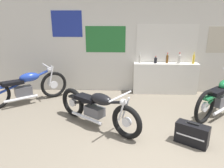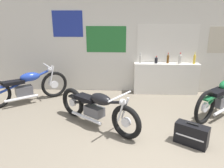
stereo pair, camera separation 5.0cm
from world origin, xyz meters
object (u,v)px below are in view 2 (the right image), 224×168
(motorcycle_black, at_px, (97,108))
(motorcycle_blue, at_px, (26,86))
(hard_case_black, at_px, (191,135))
(bottle_leftmost, at_px, (140,59))
(bottle_left_center, at_px, (156,60))
(motorcycle_green, at_px, (223,96))
(bottle_rightmost, at_px, (194,59))
(bottle_center, at_px, (168,59))
(bottle_right_center, at_px, (180,59))

(motorcycle_black, bearing_deg, motorcycle_blue, 149.32)
(hard_case_black, bearing_deg, bottle_leftmost, 105.54)
(bottle_left_center, distance_m, motorcycle_green, 1.92)
(bottle_rightmost, distance_m, hard_case_black, 2.76)
(bottle_leftmost, height_order, bottle_center, same)
(motorcycle_green, xyz_separation_m, hard_case_black, (-1.02, -1.25, -0.25))
(motorcycle_black, bearing_deg, bottle_rightmost, 38.66)
(bottle_left_center, relative_size, motorcycle_green, 0.12)
(bottle_center, distance_m, bottle_rightmost, 0.70)
(bottle_left_center, height_order, bottle_right_center, bottle_right_center)
(bottle_rightmost, xyz_separation_m, motorcycle_green, (0.28, -1.28, -0.56))
(bottle_left_center, bearing_deg, hard_case_black, -83.75)
(motorcycle_blue, relative_size, hard_case_black, 3.07)
(bottle_rightmost, height_order, motorcycle_green, bottle_rightmost)
(bottle_center, height_order, motorcycle_black, bottle_center)
(bottle_right_center, bearing_deg, bottle_center, 174.99)
(motorcycle_blue, bearing_deg, bottle_rightmost, 10.85)
(bottle_right_center, bearing_deg, motorcycle_blue, -167.83)
(bottle_leftmost, distance_m, hard_case_black, 2.77)
(bottle_center, relative_size, motorcycle_blue, 0.16)
(bottle_right_center, xyz_separation_m, hard_case_black, (-0.36, -2.55, -0.81))
(bottle_leftmost, height_order, hard_case_black, bottle_leftmost)
(bottle_right_center, bearing_deg, motorcycle_black, -136.25)
(bottle_rightmost, distance_m, motorcycle_green, 1.43)
(motorcycle_black, height_order, motorcycle_blue, motorcycle_blue)
(motorcycle_green, distance_m, hard_case_black, 1.63)
(bottle_left_center, bearing_deg, bottle_right_center, -0.84)
(motorcycle_blue, bearing_deg, bottle_right_center, 12.17)
(bottle_left_center, xyz_separation_m, motorcycle_blue, (-3.32, -0.86, -0.52))
(bottle_left_center, xyz_separation_m, motorcycle_green, (1.30, -1.32, -0.51))
(bottle_left_center, distance_m, motorcycle_blue, 3.47)
(bottle_right_center, distance_m, motorcycle_blue, 4.09)
(motorcycle_blue, bearing_deg, bottle_left_center, 14.58)
(bottle_leftmost, xyz_separation_m, bottle_left_center, (0.43, 0.00, -0.04))
(bottle_center, distance_m, bottle_right_center, 0.32)
(bottle_left_center, xyz_separation_m, bottle_right_center, (0.64, -0.01, 0.05))
(bottle_rightmost, xyz_separation_m, hard_case_black, (-0.74, -2.53, -0.81))
(bottle_center, bearing_deg, motorcycle_black, -131.01)
(motorcycle_black, bearing_deg, motorcycle_green, 13.80)
(motorcycle_blue, bearing_deg, motorcycle_green, -5.60)
(bottle_right_center, bearing_deg, bottle_leftmost, 179.74)
(motorcycle_green, relative_size, motorcycle_blue, 0.94)
(bottle_rightmost, height_order, motorcycle_blue, bottle_rightmost)
(bottle_center, distance_m, hard_case_black, 2.70)
(motorcycle_green, bearing_deg, motorcycle_blue, 174.40)
(bottle_left_center, relative_size, motorcycle_blue, 0.11)
(bottle_rightmost, distance_m, motorcycle_blue, 4.45)
(bottle_left_center, xyz_separation_m, bottle_rightmost, (1.02, -0.03, 0.05))
(bottle_leftmost, distance_m, bottle_rightmost, 1.45)
(bottle_rightmost, bearing_deg, bottle_left_center, 178.18)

